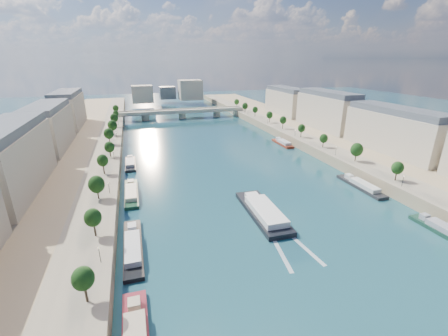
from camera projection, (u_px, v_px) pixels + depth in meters
ground at (226, 166)px, 149.56m from camera, size 700.00×700.00×0.00m
quay_left at (66, 176)px, 129.05m from camera, size 44.00×520.00×5.00m
quay_right at (348, 149)px, 168.35m from camera, size 44.00×520.00×5.00m
pave_left at (103, 167)px, 132.27m from camera, size 14.00×520.00×0.10m
pave_right at (325, 147)px, 163.38m from camera, size 14.00×520.00×0.10m
trees_left at (106, 154)px, 132.74m from camera, size 4.80×268.80×8.26m
trees_right at (313, 133)px, 169.95m from camera, size 4.80×268.80×8.26m
lamps_left at (112, 168)px, 123.57m from camera, size 0.36×200.36×4.28m
lamps_right at (313, 140)px, 165.70m from camera, size 0.36×200.36×4.28m
buildings_left at (33, 140)px, 131.48m from camera, size 16.00×226.00×23.20m
buildings_right at (356, 119)px, 177.87m from camera, size 16.00×226.00×23.20m
skyline at (172, 92)px, 342.58m from camera, size 79.00×42.00×22.00m
bridge at (182, 113)px, 265.65m from camera, size 112.00×12.00×8.15m
tour_barge at (263, 212)px, 101.84m from camera, size 9.82×32.04×4.32m
wake at (286, 241)px, 87.46m from camera, size 10.76×25.99×0.04m
moored_barges_left at (133, 244)px, 84.68m from camera, size 5.00×163.33×3.60m
moored_barges_right at (378, 195)px, 115.11m from camera, size 5.00×159.41×3.60m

